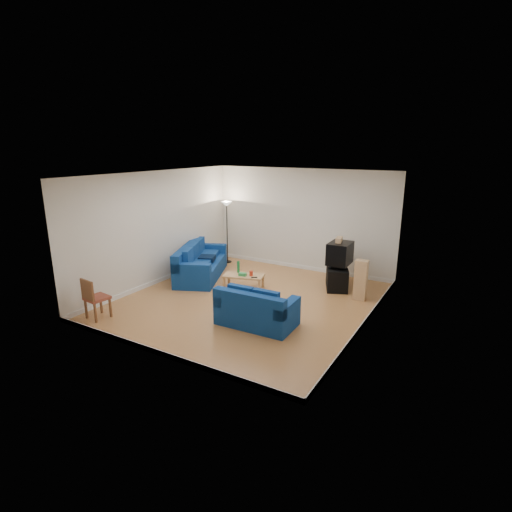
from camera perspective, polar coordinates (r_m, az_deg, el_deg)
The scene contains 16 objects.
room at distance 9.88m, azimuth -1.17°, elevation 1.94°, with size 6.01×6.51×3.21m.
sofa_three_seat at distance 12.19m, azimuth -8.10°, elevation -1.34°, with size 2.01×2.74×0.97m.
sofa_loveseat at distance 8.89m, azimuth -0.04°, elevation -7.95°, with size 1.73×1.00×0.85m.
coffee_table at distance 11.09m, azimuth -1.78°, elevation -2.96°, with size 1.22×0.84×0.40m.
bottle at distance 11.23m, azimuth -2.54°, elevation -1.56°, with size 0.08×0.08×0.33m, color #197233.
tissue_box at distance 10.97m, azimuth -1.94°, elevation -2.64°, with size 0.21×0.11×0.09m, color green.
red_canister at distance 10.97m, azimuth -0.70°, elevation -2.49°, with size 0.10×0.10×0.14m, color red.
remote at distance 10.82m, azimuth -0.27°, elevation -3.08°, with size 0.16×0.05×0.02m, color black.
tv_stand at distance 11.38m, azimuth 11.47°, elevation -3.03°, with size 1.00×0.56×0.61m, color black.
av_receiver at distance 11.30m, azimuth 11.51°, elevation -1.26°, with size 0.44×0.36×0.10m, color black.
television at distance 11.18m, azimuth 11.87°, elevation 0.40°, with size 0.61×0.79×0.60m.
centre_speaker at distance 11.15m, azimuth 11.78°, elevation 2.30°, with size 0.38×0.15×0.13m, color tan.
speaker_left at distance 11.96m, azimuth 11.44°, elevation -1.05°, with size 0.38×0.39×1.03m.
speaker_right at distance 10.61m, azimuth 14.72°, elevation -3.33°, with size 0.34×0.26×1.05m.
floor_lamp at distance 13.36m, azimuth -4.21°, elevation 6.24°, with size 0.36×0.36×2.08m.
dining_chair at distance 9.84m, azimuth -22.16°, elevation -5.39°, with size 0.52×0.52×0.98m.
Camera 1 is at (5.01, -8.20, 3.86)m, focal length 28.00 mm.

